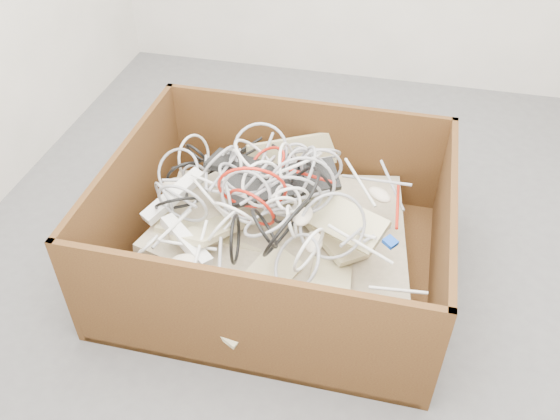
% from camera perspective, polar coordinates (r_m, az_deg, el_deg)
% --- Properties ---
extents(ground, '(3.00, 3.00, 0.00)m').
position_cam_1_polar(ground, '(2.63, 3.63, -2.18)').
color(ground, '#505153').
rests_on(ground, ground).
extents(cardboard_box, '(1.27, 1.06, 0.52)m').
position_cam_1_polar(cardboard_box, '(2.38, -0.55, -3.38)').
color(cardboard_box, '#391C0E').
rests_on(cardboard_box, ground).
extents(keyboard_pile, '(0.98, 1.10, 0.35)m').
position_cam_1_polar(keyboard_pile, '(2.29, -0.81, -0.47)').
color(keyboard_pile, beige).
rests_on(keyboard_pile, cardboard_box).
extents(mice_scatter, '(0.93, 0.69, 0.18)m').
position_cam_1_polar(mice_scatter, '(2.15, -1.30, -1.00)').
color(mice_scatter, beige).
rests_on(mice_scatter, keyboard_pile).
extents(power_strip_left, '(0.19, 0.27, 0.12)m').
position_cam_1_polar(power_strip_left, '(2.30, -10.29, 1.36)').
color(power_strip_left, silver).
rests_on(power_strip_left, keyboard_pile).
extents(power_strip_right, '(0.24, 0.19, 0.09)m').
position_cam_1_polar(power_strip_right, '(2.14, -9.08, -2.96)').
color(power_strip_right, silver).
rests_on(power_strip_right, keyboard_pile).
extents(vga_plug, '(0.06, 0.06, 0.03)m').
position_cam_1_polar(vga_plug, '(2.11, 10.64, -3.07)').
color(vga_plug, '#0B38AB').
rests_on(vga_plug, keyboard_pile).
extents(cable_tangle, '(1.15, 0.88, 0.51)m').
position_cam_1_polar(cable_tangle, '(2.19, -1.77, 1.99)').
color(cable_tangle, gray).
rests_on(cable_tangle, keyboard_pile).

